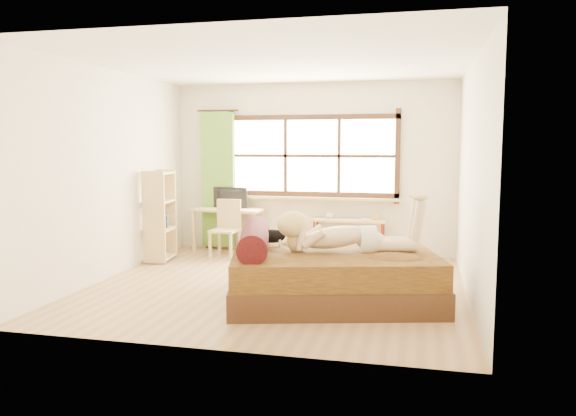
% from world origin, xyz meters
% --- Properties ---
extents(floor, '(4.50, 4.50, 0.00)m').
position_xyz_m(floor, '(0.00, 0.00, 0.00)').
color(floor, '#9E754C').
rests_on(floor, ground).
extents(ceiling, '(4.50, 4.50, 0.00)m').
position_xyz_m(ceiling, '(0.00, 0.00, 2.70)').
color(ceiling, white).
rests_on(ceiling, wall_back).
extents(wall_back, '(4.50, 0.00, 4.50)m').
position_xyz_m(wall_back, '(0.00, 2.25, 1.35)').
color(wall_back, silver).
rests_on(wall_back, floor).
extents(wall_front, '(4.50, 0.00, 4.50)m').
position_xyz_m(wall_front, '(0.00, -2.25, 1.35)').
color(wall_front, silver).
rests_on(wall_front, floor).
extents(wall_left, '(0.00, 4.50, 4.50)m').
position_xyz_m(wall_left, '(-2.25, 0.00, 1.35)').
color(wall_left, silver).
rests_on(wall_left, floor).
extents(wall_right, '(0.00, 4.50, 4.50)m').
position_xyz_m(wall_right, '(2.25, 0.00, 1.35)').
color(wall_right, silver).
rests_on(wall_right, floor).
extents(window, '(2.80, 0.16, 1.46)m').
position_xyz_m(window, '(0.00, 2.22, 1.51)').
color(window, '#FFEDBF').
rests_on(window, wall_back).
extents(curtain, '(0.55, 0.10, 2.20)m').
position_xyz_m(curtain, '(-1.55, 2.13, 1.15)').
color(curtain, '#467F22').
rests_on(curtain, wall_back).
extents(bed, '(2.61, 2.29, 0.85)m').
position_xyz_m(bed, '(0.69, -0.45, 0.30)').
color(bed, '#371B10').
rests_on(bed, floor).
extents(woman, '(1.63, 0.83, 0.67)m').
position_xyz_m(woman, '(0.89, -0.49, 0.89)').
color(woman, '#D9B48B').
rests_on(woman, bed).
extents(kitten, '(0.36, 0.21, 0.27)m').
position_xyz_m(kitten, '(0.02, -0.34, 0.69)').
color(kitten, black).
rests_on(kitten, bed).
extents(desk, '(1.16, 0.59, 0.70)m').
position_xyz_m(desk, '(-1.32, 1.95, 0.61)').
color(desk, tan).
rests_on(desk, floor).
extents(monitor, '(0.59, 0.12, 0.34)m').
position_xyz_m(monitor, '(-1.32, 2.00, 0.87)').
color(monitor, black).
rests_on(monitor, desk).
extents(chair, '(0.42, 0.42, 0.88)m').
position_xyz_m(chair, '(-1.22, 1.58, 0.49)').
color(chair, tan).
rests_on(chair, floor).
extents(pipe_shelf, '(1.16, 0.33, 0.65)m').
position_xyz_m(pipe_shelf, '(0.63, 2.07, 0.42)').
color(pipe_shelf, tan).
rests_on(pipe_shelf, floor).
extents(cup, '(0.12, 0.12, 0.09)m').
position_xyz_m(cup, '(0.32, 2.07, 0.62)').
color(cup, gray).
rests_on(cup, pipe_shelf).
extents(book, '(0.16, 0.22, 0.02)m').
position_xyz_m(book, '(0.82, 2.07, 0.58)').
color(book, gray).
rests_on(book, pipe_shelf).
extents(bookshelf, '(0.41, 0.62, 1.34)m').
position_xyz_m(bookshelf, '(-2.08, 1.05, 0.68)').
color(bookshelf, tan).
rests_on(bookshelf, floor).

